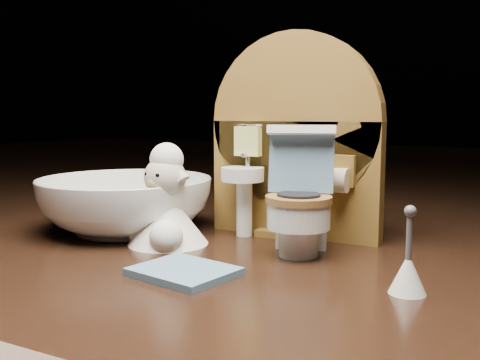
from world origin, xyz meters
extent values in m
cube|color=#3E2315|center=(0.00, 0.00, -0.05)|extent=(2.50, 2.50, 0.10)
cube|color=brown|center=(0.00, 0.07, 0.04)|extent=(0.13, 0.02, 0.09)
cylinder|color=brown|center=(0.00, 0.07, 0.09)|extent=(0.13, 0.02, 0.13)
cube|color=brown|center=(0.00, 0.07, 0.00)|extent=(0.05, 0.04, 0.01)
cylinder|color=white|center=(-0.03, 0.05, 0.02)|extent=(0.01, 0.01, 0.04)
cylinder|color=white|center=(-0.03, 0.04, 0.05)|extent=(0.03, 0.03, 0.01)
cylinder|color=silver|center=(-0.03, 0.05, 0.06)|extent=(0.00, 0.00, 0.01)
cube|color=#D1D86E|center=(-0.03, 0.05, 0.07)|extent=(0.02, 0.01, 0.02)
cube|color=brown|center=(0.04, 0.06, 0.05)|extent=(0.02, 0.01, 0.02)
cylinder|color=#F9EFB9|center=(0.04, 0.05, 0.05)|extent=(0.02, 0.02, 0.02)
cylinder|color=white|center=(0.02, 0.01, 0.01)|extent=(0.03, 0.03, 0.02)
cylinder|color=white|center=(0.03, 0.01, 0.03)|extent=(0.04, 0.04, 0.02)
cylinder|color=brown|center=(0.03, 0.01, 0.04)|extent=(0.04, 0.04, 0.00)
cube|color=white|center=(0.02, 0.03, 0.03)|extent=(0.04, 0.02, 0.05)
cube|color=slate|center=(0.02, 0.03, 0.06)|extent=(0.04, 0.03, 0.04)
cube|color=white|center=(0.02, 0.02, 0.08)|extent=(0.05, 0.02, 0.01)
cylinder|color=#A2D223|center=(0.03, 0.04, 0.06)|extent=(0.01, 0.01, 0.01)
cube|color=slate|center=(-0.02, -0.06, 0.00)|extent=(0.06, 0.05, 0.00)
cone|color=white|center=(0.10, -0.03, 0.01)|extent=(0.02, 0.02, 0.02)
cylinder|color=#59595B|center=(0.10, -0.03, 0.03)|extent=(0.00, 0.00, 0.03)
sphere|color=#59595B|center=(0.10, -0.03, 0.04)|extent=(0.01, 0.01, 0.01)
cone|color=white|center=(-0.07, 0.00, 0.02)|extent=(0.06, 0.06, 0.04)
sphere|color=white|center=(-0.06, -0.02, 0.01)|extent=(0.02, 0.02, 0.02)
sphere|color=white|center=(-0.09, -0.01, 0.01)|extent=(0.02, 0.02, 0.02)
sphere|color=beige|center=(-0.07, 0.00, 0.05)|extent=(0.03, 0.03, 0.03)
sphere|color=tan|center=(-0.07, -0.01, 0.04)|extent=(0.01, 0.01, 0.01)
sphere|color=white|center=(-0.07, 0.00, 0.06)|extent=(0.02, 0.02, 0.02)
cone|color=beige|center=(-0.08, 0.00, 0.05)|extent=(0.01, 0.01, 0.01)
cone|color=beige|center=(-0.06, 0.00, 0.05)|extent=(0.01, 0.01, 0.01)
sphere|color=black|center=(-0.08, -0.01, 0.05)|extent=(0.00, 0.00, 0.00)
sphere|color=black|center=(-0.07, -0.01, 0.05)|extent=(0.00, 0.00, 0.00)
imported|color=white|center=(-0.12, 0.02, 0.02)|extent=(0.15, 0.15, 0.04)
camera|label=1|loc=(0.15, -0.30, 0.09)|focal=40.00mm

